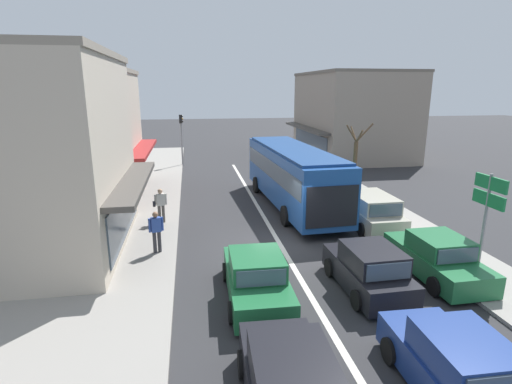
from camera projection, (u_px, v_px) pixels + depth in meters
The scene contains 20 objects.
ground_plane at pixel (281, 246), 16.39m from camera, with size 140.00×140.00×0.00m, color #2D2D30.
lane_centre_line at pixel (263, 216), 20.21m from camera, with size 0.20×28.00×0.01m, color silver.
sidewalk_left at pixel (130, 209), 21.03m from camera, with size 5.20×44.00×0.14m, color gray.
kerb_right at pixel (362, 199), 23.09m from camera, with size 2.80×44.00×0.12m, color gray.
shopfront_corner_near at pixel (8, 157), 14.73m from camera, with size 8.95×8.30×7.61m.
shopfront_mid_block at pixel (74, 134), 23.18m from camera, with size 7.83×8.71×7.36m.
building_right_far at pixel (352, 115), 37.13m from camera, with size 9.03×12.07×7.70m.
city_bus at pixel (293, 173), 21.39m from camera, with size 3.14×10.97×3.23m.
hatchback_adjacent_lane_lead at pixel (455, 367), 8.22m from camera, with size 1.89×3.74×1.54m.
sedan_behind_bus_mid at pixel (256, 278), 12.16m from camera, with size 1.97×4.24×1.47m.
hatchback_behind_bus_near at pixel (290, 384), 7.75m from camera, with size 1.93×3.76×1.54m.
hatchback_adjacent_lane_trail at pixel (368, 270), 12.61m from camera, with size 1.89×3.74×1.54m.
parked_sedan_kerb_front at pixel (437, 258), 13.63m from camera, with size 1.94×4.22×1.47m.
parked_wagon_kerb_second at pixel (369, 211), 18.56m from camera, with size 1.94×4.50×1.58m.
parked_sedan_kerb_third at pixel (330, 185), 23.76m from camera, with size 1.95×4.23×1.47m.
traffic_light_downstreet at pixel (181, 131), 32.32m from camera, with size 0.32×0.24×4.20m.
directional_road_sign at pixel (488, 201), 13.06m from camera, with size 0.10×1.40×3.60m.
street_tree_right at pixel (355, 162), 23.58m from camera, with size 1.68×1.76×4.30m.
pedestrian_with_handbag_near at pixel (160, 203), 18.58m from camera, with size 0.65×0.34×1.63m.
pedestrian_browsing_midblock at pixel (156, 229), 15.18m from camera, with size 0.55×0.31×1.63m.
Camera 1 is at (-3.51, -14.93, 6.29)m, focal length 28.00 mm.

